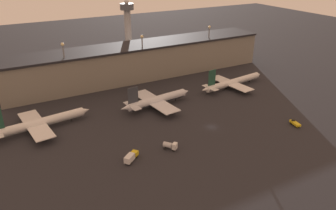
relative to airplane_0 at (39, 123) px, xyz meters
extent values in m
plane|color=#26262B|center=(68.37, -34.34, -3.35)|extent=(600.00, 600.00, 0.00)
cube|color=gray|center=(68.37, 41.58, 6.59)|extent=(163.80, 21.96, 19.88)
cube|color=black|center=(68.37, 41.58, 17.13)|extent=(163.80, 23.96, 1.20)
cylinder|color=white|center=(0.58, 0.07, 0.18)|extent=(39.62, 8.40, 3.72)
cylinder|color=#ADB2B7|center=(0.58, 0.07, -0.47)|extent=(37.60, 7.61, 3.16)
cone|color=white|center=(21.28, 2.56, 0.18)|extent=(4.85, 4.04, 3.53)
cube|color=white|center=(-1.38, -0.17, -0.29)|extent=(11.82, 31.81, 0.36)
cylinder|color=gray|center=(-1.24, 8.61, -1.56)|extent=(4.30, 2.52, 2.04)
cylinder|color=gray|center=(0.84, -8.66, -1.56)|extent=(4.30, 2.52, 2.04)
cylinder|color=black|center=(14.29, 1.72, -2.52)|extent=(0.50, 0.50, 1.67)
cylinder|color=black|center=(-1.55, 1.31, -2.52)|extent=(0.50, 0.50, 1.67)
cylinder|color=black|center=(-1.20, -1.64, -2.52)|extent=(0.50, 0.50, 1.67)
cylinder|color=silver|center=(57.03, -2.95, 0.38)|extent=(33.51, 7.87, 3.93)
cylinder|color=#333842|center=(57.03, -2.95, -0.31)|extent=(31.79, 7.09, 3.34)
cone|color=silver|center=(74.72, -0.83, 0.38)|extent=(5.13, 4.27, 3.74)
cone|color=silver|center=(39.14, -5.10, 0.68)|extent=(6.26, 4.02, 3.34)
cube|color=#333842|center=(43.15, -4.62, 6.27)|extent=(5.52, 1.05, 7.84)
cube|color=silver|center=(42.49, -4.70, 0.97)|extent=(5.30, 12.07, 0.24)
cube|color=silver|center=(55.37, -3.15, -0.11)|extent=(12.46, 33.27, 0.36)
cylinder|color=gray|center=(55.28, 5.99, -1.44)|extent=(4.55, 2.66, 2.16)
cylinder|color=gray|center=(57.45, -12.06, -1.44)|extent=(4.55, 2.66, 2.16)
cylinder|color=black|center=(68.59, -1.56, -2.47)|extent=(0.50, 0.50, 1.77)
cylinder|color=black|center=(55.19, -1.59, -2.47)|extent=(0.50, 0.50, 1.77)
cylinder|color=black|center=(55.56, -4.71, -2.47)|extent=(0.50, 0.50, 1.77)
cylinder|color=white|center=(107.76, -0.42, -0.04)|extent=(40.87, 8.33, 3.49)
cylinder|color=#ADB2B7|center=(107.76, -0.42, -0.65)|extent=(38.78, 7.56, 2.97)
cone|color=white|center=(129.02, 2.14, -0.04)|extent=(4.56, 3.79, 3.32)
cone|color=white|center=(86.32, -2.99, 0.23)|extent=(5.56, 3.57, 2.97)
cube|color=#1E4738|center=(90.77, -2.46, 6.12)|extent=(4.90, 0.98, 8.83)
cube|color=white|center=(89.96, -2.55, 0.49)|extent=(4.71, 10.79, 0.24)
cube|color=white|center=(105.74, -0.66, -0.47)|extent=(11.09, 29.74, 0.36)
cylinder|color=gray|center=(105.98, 7.56, -1.68)|extent=(4.04, 2.37, 1.92)
cylinder|color=gray|center=(107.92, -8.58, -1.68)|extent=(4.04, 2.37, 1.92)
cylinder|color=black|center=(121.92, 1.28, -2.57)|extent=(0.50, 0.50, 1.57)
cylinder|color=black|center=(105.57, 0.73, -2.57)|extent=(0.50, 0.50, 1.57)
cylinder|color=black|center=(105.90, -2.05, -2.57)|extent=(0.50, 0.50, 1.57)
cube|color=gold|center=(102.43, -51.24, -2.16)|extent=(3.31, 6.03, 0.95)
cube|color=black|center=(102.73, -49.84, -1.28)|extent=(1.64, 1.00, 0.80)
cylinder|color=black|center=(102.01, -49.28, -2.90)|extent=(0.72, 0.99, 0.90)
cylinder|color=black|center=(103.61, -49.62, -2.90)|extent=(0.72, 0.99, 0.90)
cylinder|color=black|center=(101.26, -52.86, -2.90)|extent=(0.72, 0.99, 0.90)
cylinder|color=black|center=(102.86, -53.20, -2.90)|extent=(0.72, 0.99, 0.90)
cube|color=gold|center=(28.50, -39.75, -1.75)|extent=(3.21, 3.23, 1.76)
cube|color=silver|center=(25.36, -42.26, -1.46)|extent=(5.08, 4.72, 2.35)
cylinder|color=black|center=(27.77, -39.20, -2.90)|extent=(1.07, 1.02, 0.90)
cylinder|color=black|center=(28.88, -40.58, -2.90)|extent=(1.07, 1.02, 0.90)
cylinder|color=black|center=(24.05, -42.18, -2.90)|extent=(1.07, 1.02, 0.90)
cylinder|color=black|center=(25.15, -43.56, -2.90)|extent=(1.07, 1.02, 0.90)
cube|color=white|center=(44.26, -43.06, -1.41)|extent=(2.88, 2.75, 2.46)
cylinder|color=#B7B7BC|center=(42.39, -40.76, -1.55)|extent=(3.90, 4.10, 2.17)
cylinder|color=black|center=(44.82, -42.32, -2.90)|extent=(1.04, 1.08, 0.90)
cylinder|color=black|center=(43.41, -43.46, -2.90)|extent=(1.04, 1.08, 0.90)
cylinder|color=black|center=(42.53, -39.50, -2.90)|extent=(1.04, 1.08, 0.90)
cylinder|color=black|center=(41.12, -40.64, -2.90)|extent=(1.04, 1.08, 0.90)
cylinder|color=slate|center=(21.01, 34.54, 10.44)|extent=(0.70, 0.70, 27.60)
sphere|color=beige|center=(21.01, 34.54, 24.84)|extent=(1.80, 1.80, 1.80)
cylinder|color=slate|center=(66.28, 34.54, 9.97)|extent=(0.70, 0.70, 26.65)
sphere|color=beige|center=(66.28, 34.54, 23.90)|extent=(1.80, 1.80, 1.80)
cylinder|color=slate|center=(113.84, 34.54, 10.46)|extent=(0.70, 0.70, 27.64)
sphere|color=beige|center=(113.84, 34.54, 24.88)|extent=(1.80, 1.80, 1.80)
cylinder|color=#99999E|center=(72.09, 70.50, 15.26)|extent=(4.40, 4.40, 37.23)
cylinder|color=#4C515B|center=(72.09, 70.50, 35.88)|extent=(9.00, 9.00, 4.00)
sphere|color=silver|center=(72.09, 70.50, 39.08)|extent=(3.20, 3.20, 3.20)
camera|label=1|loc=(-10.88, -138.71, 67.60)|focal=35.00mm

